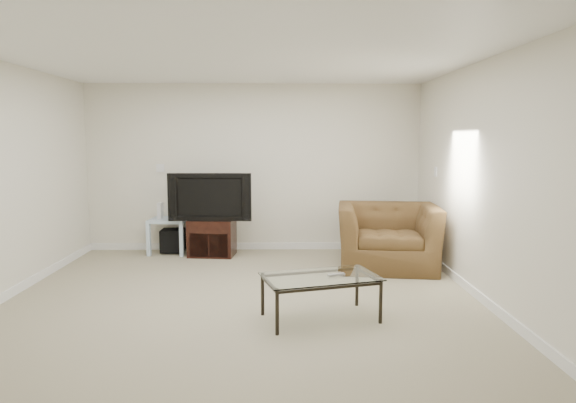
{
  "coord_description": "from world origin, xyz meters",
  "views": [
    {
      "loc": [
        0.4,
        -5.24,
        1.7
      ],
      "look_at": [
        0.5,
        1.2,
        0.9
      ],
      "focal_mm": 32.0,
      "sensor_mm": 36.0,
      "label": 1
    }
  ],
  "objects_px": {
    "tv_stand": "(212,237)",
    "television": "(211,196)",
    "subwoofer": "(173,240)",
    "side_table": "(170,236)",
    "recliner": "(388,226)",
    "coffee_table": "(320,298)"
  },
  "relations": [
    {
      "from": "side_table",
      "to": "recliner",
      "type": "xyz_separation_m",
      "value": [
        3.05,
        -0.92,
        0.3
      ]
    },
    {
      "from": "recliner",
      "to": "coffee_table",
      "type": "xyz_separation_m",
      "value": [
        -1.03,
        -1.93,
        -0.35
      ]
    },
    {
      "from": "television",
      "to": "subwoofer",
      "type": "height_order",
      "value": "television"
    },
    {
      "from": "television",
      "to": "recliner",
      "type": "relative_size",
      "value": 0.85
    },
    {
      "from": "subwoofer",
      "to": "coffee_table",
      "type": "bearing_deg",
      "value": -55.43
    },
    {
      "from": "coffee_table",
      "to": "side_table",
      "type": "bearing_deg",
      "value": 125.2
    },
    {
      "from": "television",
      "to": "subwoofer",
      "type": "distance_m",
      "value": 0.95
    },
    {
      "from": "television",
      "to": "recliner",
      "type": "height_order",
      "value": "television"
    },
    {
      "from": "tv_stand",
      "to": "recliner",
      "type": "height_order",
      "value": "recliner"
    },
    {
      "from": "tv_stand",
      "to": "television",
      "type": "bearing_deg",
      "value": -90.0
    },
    {
      "from": "side_table",
      "to": "subwoofer",
      "type": "relative_size",
      "value": 1.64
    },
    {
      "from": "television",
      "to": "side_table",
      "type": "distance_m",
      "value": 0.92
    },
    {
      "from": "subwoofer",
      "to": "recliner",
      "type": "xyz_separation_m",
      "value": [
        3.01,
        -0.94,
        0.38
      ]
    },
    {
      "from": "television",
      "to": "tv_stand",
      "type": "bearing_deg",
      "value": 85.24
    },
    {
      "from": "tv_stand",
      "to": "television",
      "type": "xyz_separation_m",
      "value": [
        -0.0,
        -0.03,
        0.61
      ]
    },
    {
      "from": "coffee_table",
      "to": "recliner",
      "type": "bearing_deg",
      "value": 61.85
    },
    {
      "from": "recliner",
      "to": "coffee_table",
      "type": "height_order",
      "value": "recliner"
    },
    {
      "from": "television",
      "to": "side_table",
      "type": "relative_size",
      "value": 2.03
    },
    {
      "from": "side_table",
      "to": "subwoofer",
      "type": "xyz_separation_m",
      "value": [
        0.03,
        0.02,
        -0.08
      ]
    },
    {
      "from": "recliner",
      "to": "television",
      "type": "bearing_deg",
      "value": 170.87
    },
    {
      "from": "tv_stand",
      "to": "coffee_table",
      "type": "bearing_deg",
      "value": -56.79
    },
    {
      "from": "tv_stand",
      "to": "side_table",
      "type": "relative_size",
      "value": 1.19
    }
  ]
}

